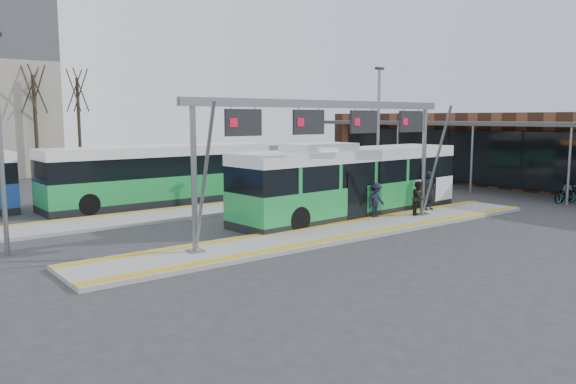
% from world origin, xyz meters
% --- Properties ---
extents(ground, '(120.00, 120.00, 0.00)m').
position_xyz_m(ground, '(0.00, 0.00, 0.00)').
color(ground, '#2D2D30').
rests_on(ground, ground).
extents(platform_main, '(22.00, 3.00, 0.15)m').
position_xyz_m(platform_main, '(0.00, 0.00, 0.07)').
color(platform_main, gray).
rests_on(platform_main, ground).
extents(platform_second, '(20.00, 3.00, 0.15)m').
position_xyz_m(platform_second, '(-4.00, 8.00, 0.07)').
color(platform_second, gray).
rests_on(platform_second, ground).
extents(tactile_main, '(22.00, 2.65, 0.02)m').
position_xyz_m(tactile_main, '(0.00, 0.00, 0.16)').
color(tactile_main, gold).
rests_on(tactile_main, platform_main).
extents(tactile_second, '(20.00, 0.35, 0.02)m').
position_xyz_m(tactile_second, '(-4.00, 9.15, 0.16)').
color(tactile_second, gold).
rests_on(tactile_second, platform_second).
extents(gantry, '(13.00, 1.68, 5.20)m').
position_xyz_m(gantry, '(-0.35, 0.25, 4.30)').
color(gantry, slate).
rests_on(gantry, platform_main).
extents(station_building, '(11.50, 32.00, 5.00)m').
position_xyz_m(station_building, '(21.83, 4.00, 2.53)').
color(station_building, brown).
rests_on(station_building, ground).
extents(hero_bus, '(12.98, 3.43, 3.53)m').
position_xyz_m(hero_bus, '(3.15, 2.70, 1.62)').
color(hero_bus, black).
rests_on(hero_bus, ground).
extents(bg_bus_green, '(12.68, 2.83, 3.16)m').
position_xyz_m(bg_bus_green, '(-2.25, 11.85, 1.56)').
color(bg_bus_green, black).
rests_on(bg_bus_green, ground).
extents(passenger_a, '(0.72, 0.49, 1.90)m').
position_xyz_m(passenger_a, '(6.84, 0.95, 1.10)').
color(passenger_a, black).
rests_on(passenger_a, platform_main).
extents(passenger_b, '(0.97, 0.91, 1.60)m').
position_xyz_m(passenger_b, '(5.24, 0.33, 0.95)').
color(passenger_b, black).
rests_on(passenger_b, platform_main).
extents(passenger_c, '(1.08, 0.70, 1.59)m').
position_xyz_m(passenger_c, '(3.20, 1.10, 0.94)').
color(passenger_c, black).
rests_on(passenger_c, platform_main).
extents(bicycle_c, '(1.88, 0.84, 0.95)m').
position_xyz_m(bicycle_c, '(15.39, -1.57, 0.48)').
color(bicycle_c, gray).
rests_on(bicycle_c, ground).
extents(bicycle_d, '(1.75, 0.53, 1.05)m').
position_xyz_m(bicycle_d, '(15.96, -1.40, 0.52)').
color(bicycle_d, gray).
rests_on(bicycle_d, ground).
extents(tree_left, '(1.40, 1.40, 8.91)m').
position_xyz_m(tree_left, '(-4.23, 29.40, 6.76)').
color(tree_left, '#382B21').
rests_on(tree_left, ground).
extents(tree_mid, '(1.40, 1.40, 9.20)m').
position_xyz_m(tree_mid, '(0.49, 34.05, 6.98)').
color(tree_mid, '#382B21').
rests_on(tree_mid, ground).
extents(lamp_west, '(0.50, 0.25, 7.44)m').
position_xyz_m(lamp_west, '(-11.53, 4.38, 3.96)').
color(lamp_west, slate).
rests_on(lamp_west, ground).
extents(lamp_east, '(0.50, 0.25, 7.37)m').
position_xyz_m(lamp_east, '(7.48, 5.05, 3.93)').
color(lamp_east, slate).
rests_on(lamp_east, ground).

